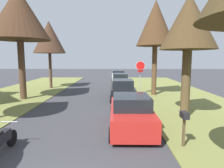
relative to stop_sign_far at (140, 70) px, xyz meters
The scene contains 11 objects.
stop_sign_far is the anchor object (origin of this frame).
street_tree_right_mid_a 7.44m from the stop_sign_far, 76.87° to the right, with size 2.97×2.97×6.52m.
street_tree_right_mid_b 4.15m from the stop_sign_far, ahead, with size 3.27×3.27×8.11m.
street_tree_left_mid_b 10.68m from the stop_sign_far, 167.86° to the right, with size 4.59×4.59×8.49m.
street_tree_left_far 10.55m from the stop_sign_far, 157.29° to the left, with size 3.40×3.40×7.17m.
parked_sedan_red 8.71m from the stop_sign_far, 100.48° to the right, with size 1.96×4.41×1.57m.
parked_sedan_black 2.80m from the stop_sign_far, 133.56° to the right, with size 1.96×4.41×1.57m.
parked_sedan_tan 5.22m from the stop_sign_far, 108.81° to the left, with size 1.96×4.41×1.57m.
parked_sedan_white 11.22m from the stop_sign_far, 98.64° to the left, with size 1.96×4.41×1.57m.
parked_motorcycle 12.78m from the stop_sign_far, 118.81° to the right, with size 0.60×2.05×0.97m.
curbside_mailbox 10.50m from the stop_sign_far, 89.04° to the right, with size 0.22×0.44×1.27m.
Camera 1 is at (1.60, -3.15, 3.19)m, focal length 31.09 mm.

